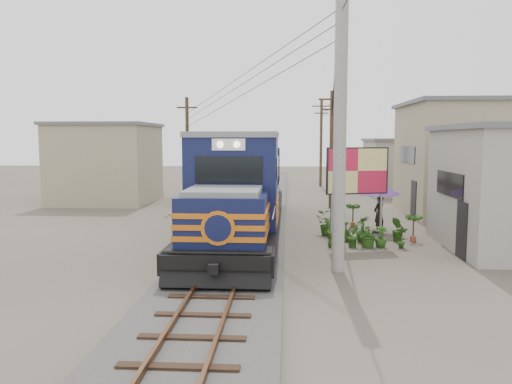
# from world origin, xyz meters

# --- Properties ---
(ground) EXTENTS (120.00, 120.00, 0.00)m
(ground) POSITION_xyz_m (0.00, 0.00, 0.00)
(ground) COLOR #473F35
(ground) RESTS_ON ground
(ballast) EXTENTS (3.60, 70.00, 0.16)m
(ballast) POSITION_xyz_m (0.00, 10.00, 0.08)
(ballast) COLOR #595651
(ballast) RESTS_ON ground
(track) EXTENTS (1.15, 70.00, 0.12)m
(track) POSITION_xyz_m (0.00, 10.00, 0.26)
(track) COLOR #51331E
(track) RESTS_ON ground
(locomotive) EXTENTS (3.17, 17.25, 4.28)m
(locomotive) POSITION_xyz_m (0.00, 5.31, 1.84)
(locomotive) COLOR black
(locomotive) RESTS_ON ground
(utility_pole_main) EXTENTS (0.40, 0.40, 10.00)m
(utility_pole_main) POSITION_xyz_m (3.50, -0.50, 5.00)
(utility_pole_main) COLOR #9E9B93
(utility_pole_main) RESTS_ON ground
(wooden_pole_mid) EXTENTS (1.60, 0.24, 7.00)m
(wooden_pole_mid) POSITION_xyz_m (4.50, 14.00, 3.68)
(wooden_pole_mid) COLOR #4C3826
(wooden_pole_mid) RESTS_ON ground
(wooden_pole_far) EXTENTS (1.60, 0.24, 7.50)m
(wooden_pole_far) POSITION_xyz_m (4.80, 28.00, 3.93)
(wooden_pole_far) COLOR #4C3826
(wooden_pole_far) RESTS_ON ground
(wooden_pole_left) EXTENTS (1.60, 0.24, 7.00)m
(wooden_pole_left) POSITION_xyz_m (-5.00, 18.00, 3.68)
(wooden_pole_left) COLOR #4C3826
(wooden_pole_left) RESTS_ON ground
(power_lines) EXTENTS (9.65, 19.00, 3.30)m
(power_lines) POSITION_xyz_m (-0.14, 8.49, 7.56)
(power_lines) COLOR black
(power_lines) RESTS_ON ground
(shophouse_mid) EXTENTS (8.40, 7.35, 6.20)m
(shophouse_mid) POSITION_xyz_m (12.50, 12.00, 3.11)
(shophouse_mid) COLOR gray
(shophouse_mid) RESTS_ON ground
(shophouse_back) EXTENTS (6.30, 6.30, 4.20)m
(shophouse_back) POSITION_xyz_m (11.00, 22.00, 2.11)
(shophouse_back) COLOR #9A978C
(shophouse_back) RESTS_ON ground
(shophouse_left) EXTENTS (6.30, 6.30, 5.20)m
(shophouse_left) POSITION_xyz_m (-10.00, 16.00, 2.61)
(shophouse_left) COLOR gray
(shophouse_left) RESTS_ON ground
(billboard) EXTENTS (2.44, 0.75, 3.85)m
(billboard) POSITION_xyz_m (4.59, 3.31, 2.85)
(billboard) COLOR #99999E
(billboard) RESTS_ON ground
(market_umbrella) EXTENTS (2.33, 2.33, 2.24)m
(market_umbrella) POSITION_xyz_m (5.91, 6.14, 1.97)
(market_umbrella) COLOR black
(market_umbrella) RESTS_ON ground
(vendor) EXTENTS (0.71, 0.70, 1.66)m
(vendor) POSITION_xyz_m (5.98, 6.22, 0.83)
(vendor) COLOR black
(vendor) RESTS_ON ground
(plant_nursery) EXTENTS (3.59, 3.39, 1.08)m
(plant_nursery) POSITION_xyz_m (4.62, 4.07, 0.47)
(plant_nursery) COLOR #264E16
(plant_nursery) RESTS_ON ground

